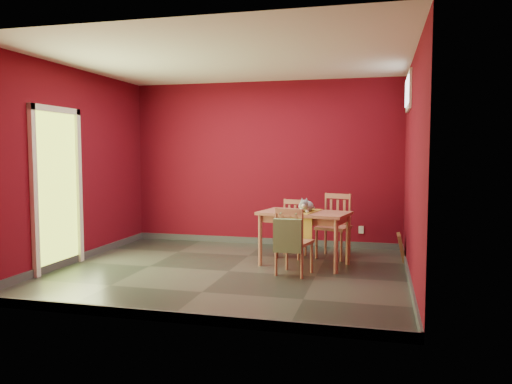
% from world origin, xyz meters
% --- Properties ---
extents(ground, '(4.50, 4.50, 0.00)m').
position_xyz_m(ground, '(0.00, 0.00, 0.00)').
color(ground, '#2D342D').
rests_on(ground, ground).
extents(room_shell, '(4.50, 4.50, 4.50)m').
position_xyz_m(room_shell, '(0.00, 0.00, 0.05)').
color(room_shell, '#5D0916').
rests_on(room_shell, ground).
extents(doorway, '(0.06, 1.01, 2.13)m').
position_xyz_m(doorway, '(-2.23, -0.40, 1.12)').
color(doorway, '#B7D838').
rests_on(doorway, ground).
extents(window, '(0.05, 0.90, 0.50)m').
position_xyz_m(window, '(2.23, 1.00, 2.35)').
color(window, white).
rests_on(window, room_shell).
extents(outlet_plate, '(0.08, 0.02, 0.12)m').
position_xyz_m(outlet_plate, '(1.60, 1.99, 0.30)').
color(outlet_plate, silver).
rests_on(outlet_plate, room_shell).
extents(dining_table, '(1.29, 0.90, 0.73)m').
position_xyz_m(dining_table, '(0.89, 0.58, 0.64)').
color(dining_table, '#A7644E').
rests_on(dining_table, ground).
extents(table_runner, '(0.43, 0.70, 0.33)m').
position_xyz_m(table_runner, '(0.89, 0.47, 0.68)').
color(table_runner, '#B18D2D').
rests_on(table_runner, dining_table).
extents(chair_far_left, '(0.45, 0.45, 0.84)m').
position_xyz_m(chair_far_left, '(0.64, 1.10, 0.43)').
color(chair_far_left, '#A7644E').
rests_on(chair_far_left, ground).
extents(chair_far_right, '(0.53, 0.53, 0.93)m').
position_xyz_m(chair_far_right, '(1.24, 1.21, 0.48)').
color(chair_far_right, '#A7644E').
rests_on(chair_far_right, ground).
extents(chair_near, '(0.48, 0.48, 0.85)m').
position_xyz_m(chair_near, '(0.84, 0.01, 0.44)').
color(chair_near, '#A7644E').
rests_on(chair_near, ground).
extents(tote_bag, '(0.34, 0.20, 0.48)m').
position_xyz_m(tote_bag, '(0.81, -0.20, 0.53)').
color(tote_bag, '#70925D').
rests_on(tote_bag, chair_near).
extents(cat, '(0.27, 0.44, 0.21)m').
position_xyz_m(cat, '(0.91, 0.60, 0.84)').
color(cat, slate).
rests_on(cat, table_runner).
extents(picture_frame, '(0.13, 0.38, 0.38)m').
position_xyz_m(picture_frame, '(2.19, 1.20, 0.19)').
color(picture_frame, brown).
rests_on(picture_frame, ground).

